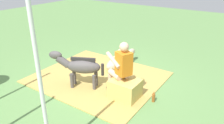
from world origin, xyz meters
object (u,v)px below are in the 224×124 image
at_px(person_seated, 121,67).
at_px(tent_pole_left, 41,90).
at_px(hay_bale, 125,89).
at_px(pony_lying, 119,62).
at_px(pony_standing, 80,66).
at_px(soda_bottle, 154,97).

relative_size(person_seated, tent_pole_left, 0.55).
height_order(hay_bale, pony_lying, hay_bale).
xyz_separation_m(pony_standing, pony_lying, (-0.19, -1.50, -0.37)).
bearing_deg(hay_bale, pony_lying, -53.29).
bearing_deg(pony_lying, soda_bottle, 145.37).
xyz_separation_m(person_seated, pony_standing, (1.02, 0.23, -0.17)).
xyz_separation_m(person_seated, tent_pole_left, (-0.06, 2.18, 0.49)).
height_order(hay_bale, pony_standing, pony_standing).
relative_size(person_seated, pony_lying, 0.99).
distance_m(person_seated, tent_pole_left, 2.23).
height_order(hay_bale, person_seated, person_seated).
bearing_deg(person_seated, hay_bale, 162.96).
distance_m(hay_bale, pony_standing, 1.23).
bearing_deg(person_seated, pony_lying, -56.85).
distance_m(hay_bale, person_seated, 0.53).
distance_m(person_seated, pony_lying, 1.61).
xyz_separation_m(person_seated, soda_bottle, (-0.76, -0.17, -0.61)).
xyz_separation_m(pony_standing, tent_pole_left, (-1.08, 1.95, 0.66)).
height_order(hay_bale, soda_bottle, hay_bale).
bearing_deg(soda_bottle, tent_pole_left, 73.42).
height_order(soda_bottle, tent_pole_left, tent_pole_left).
xyz_separation_m(pony_standing, soda_bottle, (-1.78, -0.40, -0.44)).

